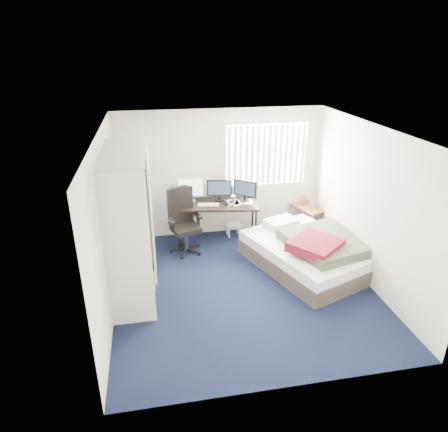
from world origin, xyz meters
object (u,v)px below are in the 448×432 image
nightstand (306,209)px  office_chair (184,227)px  bed (310,251)px  desk (217,201)px

nightstand → office_chair: bearing=-170.4°
office_chair → bed: bearing=-25.7°
office_chair → bed: (2.09, -1.01, -0.18)m
desk → nightstand: (1.88, 0.09, -0.34)m
office_chair → desk: bearing=26.6°
desk → bed: size_ratio=0.67×
nightstand → bed: 1.53m
desk → bed: (1.41, -1.35, -0.51)m
desk → nightstand: bearing=2.9°
office_chair → nightstand: (2.56, 0.44, -0.00)m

